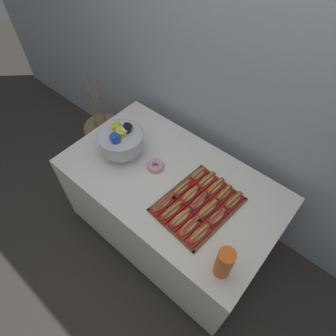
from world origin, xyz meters
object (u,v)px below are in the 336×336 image
object	(u,v)px
hot_dog_10	(198,175)
hot_dog_12	(215,188)
serving_tray	(198,205)
hot_dog_5	(181,189)
cup_stack	(224,263)
floor_vase	(106,140)
hot_dog_2	(180,218)
punch_bowl	(121,139)
hot_dog_1	(172,211)
donut	(156,165)
buffet_table	(170,206)
hot_dog_11	(206,181)
hot_dog_7	(198,202)
hot_dog_13	(224,194)
hot_dog_6	(190,195)
hot_dog_14	(233,201)
hot_dog_9	(216,217)
hot_dog_8	(207,210)
hot_dog_0	(163,203)
hot_dog_4	(199,235)
hot_dog_3	(189,227)

from	to	relation	value
hot_dog_10	hot_dog_12	size ratio (longest dim) A/B	0.83
serving_tray	hot_dog_5	size ratio (longest dim) A/B	3.09
cup_stack	hot_dog_10	bearing A→B (deg)	138.32
floor_vase	hot_dog_2	distance (m)	1.56
punch_bowl	cup_stack	size ratio (longest dim) A/B	1.42
hot_dog_1	hot_dog_12	xyz separation A→B (m)	(0.10, 0.32, -0.00)
serving_tray	donut	bearing A→B (deg)	172.28
buffet_table	hot_dog_11	distance (m)	0.48
hot_dog_5	cup_stack	bearing A→B (deg)	-28.22
serving_tray	hot_dog_7	distance (m)	0.03
hot_dog_11	hot_dog_13	world-z (taller)	same
buffet_table	hot_dog_6	bearing A→B (deg)	-12.12
hot_dog_14	donut	size ratio (longest dim) A/B	1.42
hot_dog_5	hot_dog_9	size ratio (longest dim) A/B	1.14
serving_tray	hot_dog_10	xyz separation A→B (m)	(-0.14, 0.18, 0.03)
floor_vase	hot_dog_8	world-z (taller)	floor_vase
hot_dog_9	hot_dog_14	bearing A→B (deg)	85.05
punch_bowl	donut	size ratio (longest dim) A/B	2.69
floor_vase	hot_dog_10	distance (m)	1.38
punch_bowl	donut	xyz separation A→B (m)	(0.28, 0.05, -0.11)
hot_dog_6	donut	distance (m)	0.35
hot_dog_11	serving_tray	bearing A→B (deg)	-70.50
hot_dog_0	hot_dog_14	bearing A→B (deg)	42.78
floor_vase	hot_dog_1	distance (m)	1.49
serving_tray	hot_dog_0	size ratio (longest dim) A/B	3.02
hot_dog_0	hot_dog_9	size ratio (longest dim) A/B	1.17
hot_dog_4	punch_bowl	bearing A→B (deg)	167.35
buffet_table	hot_dog_1	world-z (taller)	hot_dog_1
hot_dog_6	hot_dog_5	bearing A→B (deg)	175.05
hot_dog_9	hot_dog_10	size ratio (longest dim) A/B	1.02
hot_dog_13	hot_dog_0	bearing A→B (deg)	-129.23
hot_dog_4	hot_dog_7	xyz separation A→B (m)	(-0.14, 0.18, 0.00)
serving_tray	hot_dog_14	world-z (taller)	hot_dog_14
cup_stack	hot_dog_1	bearing A→B (deg)	167.48
hot_dog_12	cup_stack	world-z (taller)	cup_stack
hot_dog_0	hot_dog_2	distance (m)	0.15
serving_tray	punch_bowl	world-z (taller)	punch_bowl
hot_dog_2	hot_dog_5	size ratio (longest dim) A/B	0.96
buffet_table	hot_dog_11	size ratio (longest dim) A/B	8.62
hot_dog_8	hot_dog_9	distance (m)	0.08
buffet_table	hot_dog_2	world-z (taller)	hot_dog_2
hot_dog_10	hot_dog_13	world-z (taller)	hot_dog_13
floor_vase	hot_dog_6	world-z (taller)	floor_vase
hot_dog_8	punch_bowl	size ratio (longest dim) A/B	0.57
buffet_table	hot_dog_2	size ratio (longest dim) A/B	8.98
hot_dog_14	punch_bowl	world-z (taller)	punch_bowl
hot_dog_3	hot_dog_5	size ratio (longest dim) A/B	0.97
hot_dog_10	hot_dog_7	bearing A→B (deg)	-52.67
donut	hot_dog_0	bearing A→B (deg)	-39.30
hot_dog_7	hot_dog_10	bearing A→B (deg)	127.33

